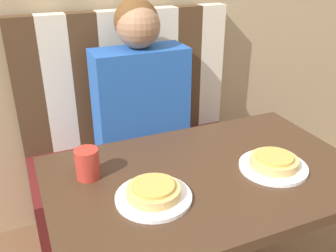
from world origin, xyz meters
TOP-DOWN VIEW (x-y plane):
  - booth_seat at (0.00, 0.63)m, footprint 1.05×0.50m
  - booth_backrest at (0.00, 0.84)m, footprint 1.05×0.08m
  - dining_table at (0.00, 0.00)m, footprint 0.99×0.63m
  - person at (0.00, 0.63)m, footprint 0.42×0.21m
  - plate_left at (-0.21, -0.06)m, footprint 0.22×0.22m
  - plate_right at (0.21, -0.06)m, footprint 0.22×0.22m
  - pizza_left at (-0.21, -0.06)m, footprint 0.15×0.15m
  - pizza_right at (0.21, -0.06)m, footprint 0.15×0.15m
  - drinking_cup at (-0.35, 0.12)m, footprint 0.07×0.07m

SIDE VIEW (x-z plane):
  - booth_seat at x=0.00m, z-range 0.00..0.47m
  - dining_table at x=0.00m, z-range 0.26..0.99m
  - plate_left at x=-0.21m, z-range 0.73..0.74m
  - plate_right at x=0.21m, z-range 0.73..0.74m
  - pizza_left at x=-0.21m, z-range 0.74..0.78m
  - pizza_right at x=0.21m, z-range 0.74..0.78m
  - drinking_cup at x=-0.35m, z-range 0.73..0.83m
  - booth_backrest at x=0.00m, z-range 0.47..1.12m
  - person at x=0.00m, z-range 0.46..1.18m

